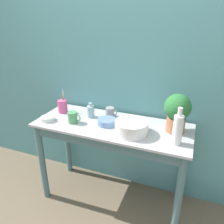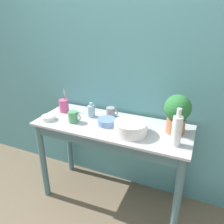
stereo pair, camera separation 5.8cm
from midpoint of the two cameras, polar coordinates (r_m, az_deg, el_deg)
name	(u,v)px [view 1 (the left image)]	position (r m, az deg, el deg)	size (l,w,h in m)	color
ground_plane	(101,218)	(2.28, -3.66, -25.87)	(12.00, 12.00, 0.00)	brown
wall_back	(125,77)	(2.12, 2.56, 9.06)	(6.00, 0.05, 2.40)	teal
counter_table	(111,143)	(2.02, -1.07, -8.17)	(1.39, 0.56, 0.85)	slate
potted_plant	(177,111)	(1.82, 15.79, 0.21)	(0.21, 0.21, 0.32)	#B7704C
bowl_wash_large	(131,127)	(1.78, 4.15, -4.05)	(0.27, 0.27, 0.11)	silver
bottle_tall	(178,129)	(1.66, 15.83, -4.38)	(0.07, 0.07, 0.29)	white
bottle_short	(91,111)	(2.08, -6.39, 0.21)	(0.07, 0.07, 0.14)	#93B2BC
mug_grey	(110,112)	(2.08, -1.28, -0.02)	(0.12, 0.08, 0.09)	gray
mug_green	(73,117)	(1.99, -11.00, -1.41)	(0.12, 0.08, 0.10)	#4C935B
bowl_small_blue	(107,122)	(1.93, -2.22, -2.58)	(0.16, 0.16, 0.05)	#6684B2
bowl_small_enamel_white	(47,119)	(2.10, -17.27, -1.67)	(0.12, 0.12, 0.04)	silver
utensil_cup	(63,106)	(2.23, -13.49, 1.48)	(0.09, 0.09, 0.23)	#CC4C7F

